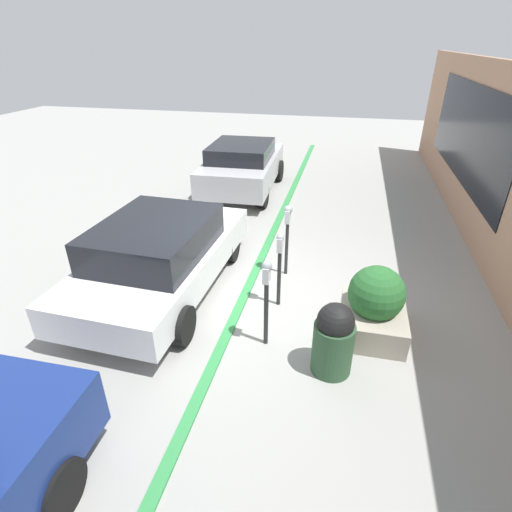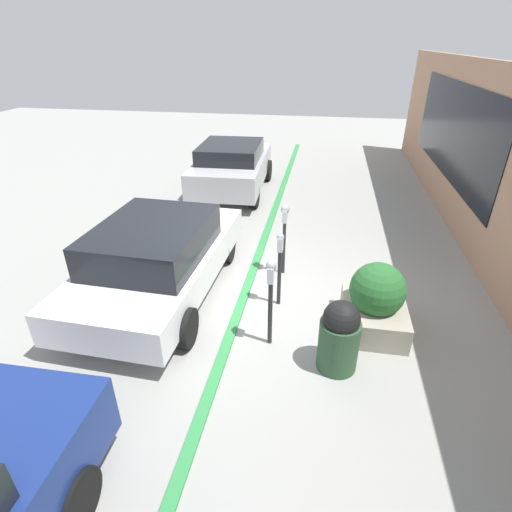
% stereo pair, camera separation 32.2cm
% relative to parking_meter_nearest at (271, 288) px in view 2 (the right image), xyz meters
% --- Properties ---
extents(ground_plane, '(40.00, 40.00, 0.00)m').
position_rel_parking_meter_nearest_xyz_m(ground_plane, '(1.08, 0.57, -1.02)').
color(ground_plane, '#999993').
extents(curb_strip, '(24.50, 0.16, 0.04)m').
position_rel_parking_meter_nearest_xyz_m(curb_strip, '(1.08, 0.65, -1.00)').
color(curb_strip, '#338C47').
rests_on(curb_strip, ground_plane).
extents(parking_meter_nearest, '(0.18, 0.16, 1.46)m').
position_rel_parking_meter_nearest_xyz_m(parking_meter_nearest, '(0.00, 0.00, 0.00)').
color(parking_meter_nearest, '#232326').
rests_on(parking_meter_nearest, ground_plane).
extents(parking_meter_second, '(0.15, 0.13, 1.39)m').
position_rel_parking_meter_nearest_xyz_m(parking_meter_second, '(1.07, -0.01, -0.11)').
color(parking_meter_second, '#232326').
rests_on(parking_meter_second, ground_plane).
extents(parking_meter_middle, '(0.20, 0.17, 1.47)m').
position_rel_parking_meter_nearest_xyz_m(parking_meter_middle, '(2.16, 0.04, 0.05)').
color(parking_meter_middle, '#232326').
rests_on(parking_meter_middle, ground_plane).
extents(planter_box, '(1.25, 1.01, 1.17)m').
position_rel_parking_meter_nearest_xyz_m(planter_box, '(0.66, -1.60, -0.51)').
color(planter_box, '#A39989').
rests_on(planter_box, ground_plane).
extents(parked_car_middle, '(4.43, 2.13, 1.45)m').
position_rel_parking_meter_nearest_xyz_m(parked_car_middle, '(1.04, 2.18, -0.26)').
color(parked_car_middle, silver).
rests_on(parked_car_middle, ground_plane).
extents(parked_car_rear, '(4.12, 2.10, 1.49)m').
position_rel_parking_meter_nearest_xyz_m(parked_car_rear, '(6.80, 2.15, -0.22)').
color(parked_car_rear, '#B7B7BC').
rests_on(parked_car_rear, ground_plane).
extents(trash_bin, '(0.57, 0.57, 1.11)m').
position_rel_parking_meter_nearest_xyz_m(trash_bin, '(-0.34, -1.02, -0.46)').
color(trash_bin, '#2D5133').
rests_on(trash_bin, ground_plane).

